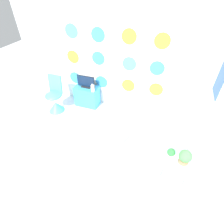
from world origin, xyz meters
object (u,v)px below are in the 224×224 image
chair (55,101)px  potted_plant_left (171,154)px  bathtub (103,131)px  potted_plant_right (185,157)px  vase (93,88)px  tv (86,82)px

chair → potted_plant_left: (2.61, -0.97, 0.35)m
bathtub → potted_plant_right: (1.39, -0.46, 0.43)m
bathtub → chair: size_ratio=1.02×
bathtub → potted_plant_left: (1.21, -0.45, 0.39)m
chair → potted_plant_left: chair is taller
vase → chair: bearing=-156.9°
chair → vase: 0.94m
chair → vase: bearing=23.1°
bathtub → potted_plant_right: size_ratio=3.98×
bathtub → tv: tv is taller
bathtub → potted_plant_left: size_ratio=5.09×
chair → tv: size_ratio=1.99×
tv → potted_plant_left: bearing=-35.4°
chair → tv: bearing=38.1°
vase → potted_plant_right: size_ratio=0.79×
potted_plant_right → tv: bearing=146.6°
vase → potted_plant_right: bearing=-34.0°
chair → potted_plant_left: size_ratio=4.99×
potted_plant_left → tv: bearing=144.6°
bathtub → potted_plant_right: potted_plant_right is taller
vase → potted_plant_left: potted_plant_left is taller
potted_plant_left → potted_plant_right: 0.19m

